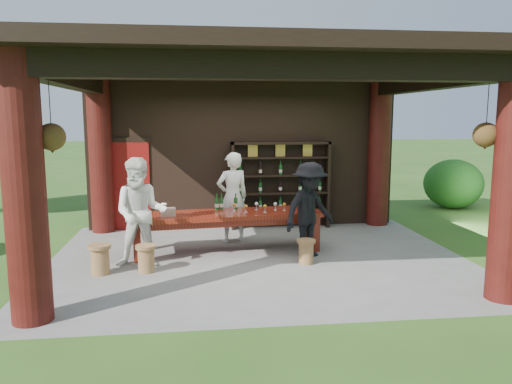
{
  "coord_description": "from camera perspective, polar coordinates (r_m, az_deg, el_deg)",
  "views": [
    {
      "loc": [
        -1.09,
        -8.62,
        2.53
      ],
      "look_at": [
        0.0,
        0.4,
        1.15
      ],
      "focal_mm": 35.0,
      "sensor_mm": 36.0,
      "label": 1
    }
  ],
  "objects": [
    {
      "name": "shrubs",
      "position": [
        9.58,
        11.48,
        -3.38
      ],
      "size": [
        14.53,
        8.74,
        1.36
      ],
      "color": "#194C14",
      "rests_on": "ground"
    },
    {
      "name": "pavilion",
      "position": [
        9.12,
        -0.1,
        6.12
      ],
      "size": [
        7.5,
        6.0,
        3.6
      ],
      "color": "slate",
      "rests_on": "ground"
    },
    {
      "name": "napkin_basket",
      "position": [
        9.16,
        -9.99,
        -2.26
      ],
      "size": [
        0.28,
        0.2,
        0.14
      ],
      "primitive_type": "cube",
      "rotation": [
        0.0,
        0.0,
        0.1
      ],
      "color": "#BF6672",
      "rests_on": "tasting_table"
    },
    {
      "name": "guest_man",
      "position": [
        9.04,
        6.12,
        -2.06
      ],
      "size": [
        1.28,
        1.13,
        1.72
      ],
      "primitive_type": "imported",
      "rotation": [
        0.0,
        0.0,
        0.56
      ],
      "color": "black",
      "rests_on": "ground"
    },
    {
      "name": "trees",
      "position": [
        10.8,
        18.36,
        12.65
      ],
      "size": [
        21.58,
        9.27,
        4.8
      ],
      "color": "#3F2819",
      "rests_on": "ground"
    },
    {
      "name": "guest_woman",
      "position": [
        8.6,
        -13.04,
        -2.32
      ],
      "size": [
        0.91,
        0.71,
        1.86
      ],
      "primitive_type": "imported",
      "rotation": [
        0.0,
        0.0,
        -0.01
      ],
      "color": "white",
      "rests_on": "ground"
    },
    {
      "name": "table_glasses",
      "position": [
        9.49,
        0.43,
        -1.72
      ],
      "size": [
        1.02,
        0.35,
        0.15
      ],
      "color": "silver",
      "rests_on": "tasting_table"
    },
    {
      "name": "tasting_table",
      "position": [
        9.38,
        -3.37,
        -3.04
      ],
      "size": [
        3.61,
        1.26,
        0.75
      ],
      "rotation": [
        0.0,
        0.0,
        0.1
      ],
      "color": "#5F1C0D",
      "rests_on": "ground"
    },
    {
      "name": "table_bottles",
      "position": [
        9.65,
        -3.61,
        -1.08
      ],
      "size": [
        0.45,
        0.1,
        0.31
      ],
      "color": "#194C1E",
      "rests_on": "tasting_table"
    },
    {
      "name": "wine_shelf",
      "position": [
        11.34,
        2.81,
        0.83
      ],
      "size": [
        2.24,
        0.34,
        1.97
      ],
      "color": "black",
      "rests_on": "ground"
    },
    {
      "name": "stool_near_left",
      "position": [
        8.43,
        -12.44,
        -7.35
      ],
      "size": [
        0.34,
        0.34,
        0.45
      ],
      "rotation": [
        0.0,
        0.0,
        -0.2
      ],
      "color": "brown",
      "rests_on": "ground"
    },
    {
      "name": "stool_far_left",
      "position": [
        8.5,
        -17.39,
        -7.26
      ],
      "size": [
        0.37,
        0.37,
        0.49
      ],
      "rotation": [
        0.0,
        0.0,
        0.04
      ],
      "color": "brown",
      "rests_on": "ground"
    },
    {
      "name": "ground",
      "position": [
        9.05,
        0.31,
        -7.6
      ],
      "size": [
        90.0,
        90.0,
        0.0
      ],
      "primitive_type": "plane",
      "color": "#2D5119",
      "rests_on": "ground"
    },
    {
      "name": "stool_near_right",
      "position": [
        8.73,
        5.74,
        -6.72
      ],
      "size": [
        0.32,
        0.32,
        0.43
      ],
      "rotation": [
        0.0,
        0.0,
        0.39
      ],
      "color": "brown",
      "rests_on": "ground"
    },
    {
      "name": "host",
      "position": [
        10.09,
        -2.7,
        -0.6
      ],
      "size": [
        0.76,
        0.61,
        1.82
      ],
      "primitive_type": "imported",
      "rotation": [
        0.0,
        0.0,
        3.44
      ],
      "color": "white",
      "rests_on": "ground"
    }
  ]
}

